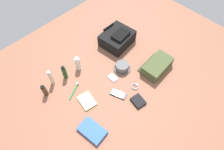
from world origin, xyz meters
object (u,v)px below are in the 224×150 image
paperback_novel (92,131)px  toothbrush (75,90)px  bucket_hat (122,67)px  notepad (87,101)px  toothpaste_tube (78,64)px  toiletry_pouch (157,66)px  wallet (138,101)px  shampoo_bottle (64,72)px  backpack (117,38)px  wristwatch (135,86)px  media_player (113,78)px  cologne_bottle (44,91)px  cell_phone (118,94)px  lotion_bottle (51,78)px

paperback_novel → toothbrush: (0.13, 0.37, -0.01)m
bucket_hat → notepad: bearing=-178.0°
toothpaste_tube → toothbrush: 0.24m
toiletry_pouch → wallet: 0.39m
shampoo_bottle → notepad: 0.33m
backpack → wristwatch: backpack is taller
media_player → toiletry_pouch: bearing=-30.7°
toothpaste_tube → media_player: 0.34m
cologne_bottle → paperback_novel: bearing=-83.0°
toiletry_pouch → wallet: (-0.37, -0.10, -0.03)m
toiletry_pouch → paperback_novel: (-0.81, -0.02, -0.03)m
paperback_novel → wallet: (0.43, -0.08, -0.00)m
shampoo_bottle → toothpaste_tube: size_ratio=0.99×
paperback_novel → toothbrush: size_ratio=1.35×
notepad → media_player: bearing=12.5°
paperback_novel → wristwatch: 0.53m
bucket_hat → media_player: bearing=-177.1°
shampoo_bottle → cell_phone: (0.20, -0.46, -0.07)m
toiletry_pouch → notepad: bearing=163.2°
toothbrush → wristwatch: bearing=-41.2°
cologne_bottle → wallet: (0.50, -0.60, -0.05)m
toiletry_pouch → media_player: 0.42m
backpack → lotion_bottle: lotion_bottle is taller
bucket_hat → media_player: size_ratio=1.85×
notepad → paperback_novel: bearing=-111.0°
toiletry_pouch → cell_phone: size_ratio=2.00×
backpack → toothbrush: size_ratio=2.02×
wallet → paperback_novel: bearing=179.3°
shampoo_bottle → wristwatch: bearing=-54.5°
backpack → paperback_novel: (-0.78, -0.50, -0.05)m
cologne_bottle → wallet: 0.78m
wristwatch → toiletry_pouch: bearing=-2.0°
toiletry_pouch → cell_phone: bearing=171.7°
backpack → toiletry_pouch: backpack is taller
media_player → notepad: size_ratio=0.57×
bucket_hat → wallet: bucket_hat is taller
shampoo_bottle → toothbrush: shampoo_bottle is taller
lotion_bottle → media_player: bearing=-39.9°
lotion_bottle → cell_phone: (0.32, -0.49, -0.08)m
wristwatch → notepad: 0.43m
backpack → toothpaste_tube: 0.48m
paperback_novel → cell_phone: size_ratio=1.48×
toothpaste_tube → toothbrush: bearing=-138.3°
backpack → toiletry_pouch: bearing=-87.4°
shampoo_bottle → cell_phone: size_ratio=1.01×
shampoo_bottle → wallet: size_ratio=1.36×
shampoo_bottle → paperback_novel: size_ratio=0.69×
bucket_hat → paperback_novel: bucket_hat is taller
notepad → toothpaste_tube: bearing=72.3°
lotion_bottle → toothpaste_tube: 0.26m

